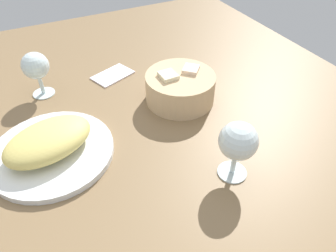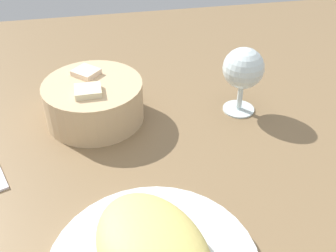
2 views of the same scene
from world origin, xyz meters
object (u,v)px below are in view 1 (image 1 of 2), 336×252
plate (52,152)px  folded_napkin (113,75)px  wine_glass_near (238,143)px  bread_basket (180,87)px  wine_glass_far (36,68)px

plate → folded_napkin: size_ratio=2.32×
wine_glass_near → folded_napkin: (-9.41, 44.80, -7.86)cm
bread_basket → wine_glass_far: wine_glass_far is taller
plate → folded_napkin: plate is taller
plate → bread_basket: 33.61cm
bread_basket → wine_glass_far: bearing=149.4°
plate → folded_napkin: 31.89cm
wine_glass_far → folded_napkin: size_ratio=1.07×
folded_napkin → plate: bearing=-153.1°
wine_glass_far → folded_napkin: bearing=1.0°
wine_glass_far → plate: bearing=-95.5°
wine_glass_far → wine_glass_near: bearing=-57.3°
bread_basket → wine_glass_far: 36.08cm
plate → wine_glass_far: (2.23, 23.34, 7.19)cm
plate → wine_glass_far: size_ratio=2.16×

